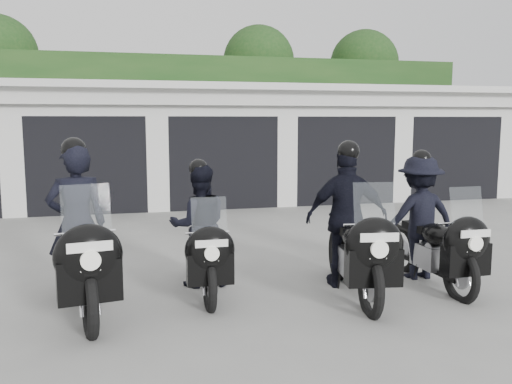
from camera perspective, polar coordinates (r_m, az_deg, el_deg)
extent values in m
plane|color=gray|center=(7.79, 4.16, -8.20)|extent=(80.00, 80.00, 0.00)
cube|color=silver|center=(15.81, -5.41, 4.97)|extent=(16.00, 6.00, 2.80)
cube|color=silver|center=(15.62, -5.37, 10.37)|extent=(16.40, 6.80, 0.16)
cube|color=silver|center=(12.60, -3.25, 10.01)|extent=(16.40, 0.12, 0.40)
cube|color=black|center=(12.97, -3.35, -1.27)|extent=(16.00, 0.06, 0.24)
cube|color=silver|center=(13.00, -24.18, 3.77)|extent=(0.50, 0.50, 2.80)
cube|color=black|center=(13.88, -17.04, 3.07)|extent=(2.60, 2.60, 2.20)
cube|color=silver|center=(12.80, -17.53, 8.97)|extent=(2.60, 0.50, 0.60)
cube|color=silver|center=(12.82, -10.39, 4.27)|extent=(0.50, 0.50, 2.80)
cube|color=black|center=(14.06, -4.30, 3.43)|extent=(2.60, 2.60, 2.20)
cube|color=silver|center=(12.99, -3.58, 9.28)|extent=(2.60, 0.50, 0.60)
cube|color=silver|center=(13.37, 3.03, 4.52)|extent=(0.50, 0.50, 2.80)
cube|color=black|center=(14.89, 7.57, 3.62)|extent=(2.60, 2.60, 2.20)
cube|color=silver|center=(13.89, 9.27, 9.08)|extent=(2.60, 0.50, 0.60)
cube|color=silver|center=(14.58, 14.81, 4.53)|extent=(0.50, 0.50, 2.80)
cube|color=black|center=(16.28, 17.80, 3.66)|extent=(2.60, 2.60, 2.20)
cube|color=silver|center=(15.37, 20.08, 8.58)|extent=(2.60, 0.50, 0.60)
cube|color=silver|center=(16.29, 24.45, 4.40)|extent=(0.50, 0.50, 2.80)
cube|color=#163814|center=(19.76, -7.18, 7.64)|extent=(20.00, 2.00, 4.30)
cylinder|color=black|center=(21.53, -25.18, 5.65)|extent=(0.24, 0.24, 3.30)
sphere|color=#163814|center=(21.91, 0.28, 13.59)|extent=(2.80, 2.80, 2.80)
cylinder|color=black|center=(21.79, 0.28, 6.38)|extent=(0.24, 0.24, 3.30)
sphere|color=#163814|center=(23.41, 11.31, 13.06)|extent=(2.80, 2.80, 2.80)
cylinder|color=black|center=(23.31, 11.13, 6.32)|extent=(0.24, 0.24, 3.30)
torus|color=black|center=(5.72, -17.12, -11.04)|extent=(0.24, 0.77, 0.77)
torus|color=black|center=(7.16, -18.43, -7.30)|extent=(0.24, 0.77, 0.77)
cube|color=#A9A9AE|center=(6.44, -17.90, -8.28)|extent=(0.36, 0.61, 0.34)
cube|color=black|center=(6.46, -17.82, -9.76)|extent=(0.30, 1.36, 0.06)
ellipsoid|color=black|center=(6.18, -17.88, -5.53)|extent=(0.43, 0.65, 0.30)
cube|color=black|center=(6.61, -18.26, -4.51)|extent=(0.36, 0.61, 0.10)
ellipsoid|color=black|center=(5.50, -17.23, -6.43)|extent=(0.71, 0.45, 0.63)
cube|color=black|center=(5.56, -17.13, -8.84)|extent=(0.64, 0.33, 0.42)
cube|color=#B2BFC6|center=(5.45, -17.44, -2.07)|extent=(0.48, 0.19, 0.54)
cylinder|color=silver|center=(5.66, -17.53, -4.08)|extent=(0.58, 0.12, 0.03)
cube|color=white|center=(5.30, -17.08, -5.56)|extent=(0.42, 0.08, 0.09)
cube|color=white|center=(5.38, -17.04, -7.44)|extent=(0.19, 0.05, 0.10)
imported|color=black|center=(6.61, -18.33, -3.25)|extent=(0.73, 0.54, 1.84)
sphere|color=black|center=(6.50, -18.64, 4.24)|extent=(0.28, 0.28, 0.28)
torus|color=black|center=(6.21, -4.93, -9.71)|extent=(0.11, 0.65, 0.65)
torus|color=black|center=(7.43, -6.29, -6.81)|extent=(0.11, 0.65, 0.65)
cube|color=#A9A9AE|center=(6.82, -5.70, -7.58)|extent=(0.24, 0.49, 0.28)
cube|color=black|center=(6.84, -5.66, -8.77)|extent=(0.09, 1.16, 0.05)
ellipsoid|color=black|center=(6.60, -5.57, -5.39)|extent=(0.30, 0.52, 0.26)
cube|color=black|center=(6.96, -5.97, -4.55)|extent=(0.24, 0.49, 0.09)
ellipsoid|color=black|center=(6.03, -4.88, -6.11)|extent=(0.57, 0.31, 0.53)
cube|color=black|center=(6.08, -4.86, -7.98)|extent=(0.52, 0.21, 0.36)
cube|color=#B2BFC6|center=(5.98, -4.96, -2.73)|extent=(0.39, 0.11, 0.45)
cylinder|color=silver|center=(6.16, -5.13, -4.27)|extent=(0.50, 0.04, 0.02)
cube|color=white|center=(5.86, -4.69, -5.44)|extent=(0.36, 0.02, 0.08)
cube|color=white|center=(5.92, -4.71, -6.89)|extent=(0.16, 0.02, 0.09)
imported|color=black|center=(6.96, -6.00, -3.53)|extent=(0.77, 0.61, 1.56)
sphere|color=black|center=(6.85, -6.09, 2.49)|extent=(0.24, 0.24, 0.24)
torus|color=black|center=(6.13, 11.97, -9.69)|extent=(0.22, 0.75, 0.74)
torus|color=black|center=(7.49, 8.61, -6.43)|extent=(0.22, 0.75, 0.74)
cube|color=#A9A9AE|center=(6.80, 10.08, -7.27)|extent=(0.34, 0.59, 0.33)
cube|color=black|center=(6.83, 10.10, -8.64)|extent=(0.28, 1.32, 0.06)
ellipsoid|color=black|center=(6.56, 10.56, -4.73)|extent=(0.41, 0.63, 0.29)
cube|color=black|center=(6.97, 9.58, -3.81)|extent=(0.34, 0.59, 0.10)
ellipsoid|color=black|center=(5.93, 12.33, -5.50)|extent=(0.68, 0.43, 0.61)
cube|color=black|center=(5.98, 12.26, -7.68)|extent=(0.62, 0.31, 0.41)
cube|color=#B2BFC6|center=(5.88, 12.35, -1.56)|extent=(0.46, 0.18, 0.52)
cylinder|color=silver|center=(6.08, 11.80, -3.39)|extent=(0.57, 0.11, 0.03)
cube|color=white|center=(5.74, 12.89, -4.69)|extent=(0.41, 0.08, 0.09)
cube|color=white|center=(5.81, 12.74, -6.39)|extent=(0.18, 0.04, 0.10)
imported|color=black|center=(6.96, 9.56, -2.65)|extent=(1.12, 0.74, 1.79)
sphere|color=black|center=(6.86, 9.71, 4.25)|extent=(0.27, 0.27, 0.27)
torus|color=black|center=(6.90, 20.74, -8.25)|extent=(0.10, 0.69, 0.69)
torus|color=black|center=(8.01, 15.20, -5.84)|extent=(0.10, 0.69, 0.69)
cube|color=#A9A9AE|center=(7.45, 17.70, -6.44)|extent=(0.25, 0.52, 0.30)
cube|color=black|center=(7.47, 17.73, -7.60)|extent=(0.08, 1.23, 0.06)
ellipsoid|color=black|center=(7.24, 18.47, -4.26)|extent=(0.31, 0.54, 0.27)
cube|color=black|center=(7.58, 16.83, -3.53)|extent=(0.25, 0.52, 0.09)
ellipsoid|color=black|center=(6.74, 21.28, -4.78)|extent=(0.59, 0.31, 0.57)
cube|color=black|center=(6.78, 21.19, -6.57)|extent=(0.55, 0.21, 0.38)
cube|color=#B2BFC6|center=(6.69, 21.30, -1.57)|extent=(0.42, 0.11, 0.48)
cylinder|color=silver|center=(6.86, 20.44, -3.08)|extent=(0.53, 0.03, 0.03)
cube|color=white|center=(6.59, 22.13, -4.09)|extent=(0.38, 0.01, 0.08)
cube|color=white|center=(6.64, 21.91, -5.48)|extent=(0.17, 0.01, 0.09)
imported|color=black|center=(7.57, 16.80, -2.54)|extent=(1.07, 0.55, 1.66)
sphere|color=black|center=(7.48, 17.03, 3.32)|extent=(0.25, 0.25, 0.25)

